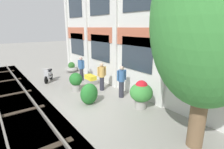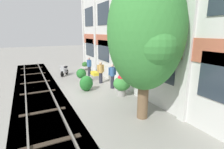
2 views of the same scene
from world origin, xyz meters
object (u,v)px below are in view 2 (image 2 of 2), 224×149
object	(u,v)px
potted_plant_stone_basin	(81,75)
resident_near_plants	(101,72)
potted_plant_square_trough	(95,75)
resident_by_doorway	(112,75)
potted_plant_ribbed_drum	(122,84)
topiary_hedge	(86,83)
resident_watching_tracks	(89,66)
potted_plant_wide_bowl	(85,67)
scooter_near_curb	(65,71)
broadleaf_tree	(146,34)

from	to	relation	value
potted_plant_stone_basin	resident_near_plants	distance (m)	1.51
potted_plant_square_trough	potted_plant_stone_basin	bearing A→B (deg)	-62.59
resident_by_doorway	resident_near_plants	distance (m)	1.52
potted_plant_ribbed_drum	topiary_hedge	world-z (taller)	potted_plant_ribbed_drum
potted_plant_square_trough	resident_by_doorway	bearing A→B (deg)	2.47
resident_watching_tracks	potted_plant_stone_basin	bearing A→B (deg)	29.63
potted_plant_wide_bowl	potted_plant_stone_basin	bearing A→B (deg)	-21.07
potted_plant_stone_basin	topiary_hedge	bearing A→B (deg)	-7.76
potted_plant_ribbed_drum	potted_plant_wide_bowl	bearing A→B (deg)	177.82
potted_plant_square_trough	potted_plant_wide_bowl	size ratio (longest dim) A/B	0.99
potted_plant_ribbed_drum	resident_near_plants	distance (m)	3.03
potted_plant_stone_basin	resident_by_doorway	world-z (taller)	resident_by_doorway
resident_by_doorway	resident_watching_tracks	size ratio (longest dim) A/B	1.04
potted_plant_wide_bowl	resident_by_doorway	distance (m)	6.64
scooter_near_curb	broadleaf_tree	bearing A→B (deg)	45.40
potted_plant_wide_bowl	potted_plant_stone_basin	size ratio (longest dim) A/B	0.87
resident_near_plants	resident_by_doorway	bearing A→B (deg)	19.67
resident_watching_tracks	topiary_hedge	world-z (taller)	resident_watching_tracks
potted_plant_wide_bowl	resident_near_plants	bearing A→B (deg)	-4.56
potted_plant_ribbed_drum	resident_watching_tracks	distance (m)	5.52
scooter_near_curb	resident_by_doorway	distance (m)	5.57
potted_plant_ribbed_drum	topiary_hedge	distance (m)	2.45
broadleaf_tree	resident_watching_tracks	distance (m)	8.83
potted_plant_wide_bowl	scooter_near_curb	size ratio (longest dim) A/B	0.81
potted_plant_stone_basin	resident_by_doorway	size ratio (longest dim) A/B	0.64
broadleaf_tree	resident_by_doorway	xyz separation A→B (m)	(-4.37, 0.68, -2.78)
broadleaf_tree	potted_plant_stone_basin	xyz separation A→B (m)	(-6.65, -0.80, -3.07)
potted_plant_stone_basin	topiary_hedge	world-z (taller)	potted_plant_stone_basin
potted_plant_ribbed_drum	resident_near_plants	bearing A→B (deg)	-178.15
potted_plant_square_trough	potted_plant_ribbed_drum	bearing A→B (deg)	0.03
scooter_near_curb	resident_watching_tracks	distance (m)	2.25
resident_near_plants	broadleaf_tree	bearing A→B (deg)	6.72
broadleaf_tree	potted_plant_stone_basin	world-z (taller)	broadleaf_tree
potted_plant_square_trough	topiary_hedge	distance (m)	3.17
potted_plant_square_trough	potted_plant_stone_basin	distance (m)	1.57
potted_plant_wide_bowl	scooter_near_curb	world-z (taller)	scooter_near_curb
potted_plant_wide_bowl	resident_watching_tracks	world-z (taller)	resident_watching_tracks
topiary_hedge	broadleaf_tree	bearing A→B (deg)	13.04
potted_plant_wide_bowl	potted_plant_stone_basin	distance (m)	4.65
potted_plant_wide_bowl	topiary_hedge	world-z (taller)	topiary_hedge
broadleaf_tree	resident_watching_tracks	xyz separation A→B (m)	(-8.36, 0.43, -2.81)
potted_plant_square_trough	potted_plant_ribbed_drum	distance (m)	4.54
broadleaf_tree	potted_plant_stone_basin	size ratio (longest dim) A/B	5.81
resident_by_doorway	potted_plant_stone_basin	bearing A→B (deg)	-135.04
broadleaf_tree	potted_plant_ribbed_drum	bearing A→B (deg)	168.95
broadleaf_tree	resident_watching_tracks	world-z (taller)	broadleaf_tree
resident_watching_tracks	topiary_hedge	bearing A→B (deg)	43.41
potted_plant_square_trough	scooter_near_curb	world-z (taller)	scooter_near_curb
potted_plant_ribbed_drum	potted_plant_wide_bowl	xyz separation A→B (m)	(-8.14, 0.31, -0.44)
scooter_near_curb	resident_by_doorway	xyz separation A→B (m)	(5.13, 2.14, 0.47)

